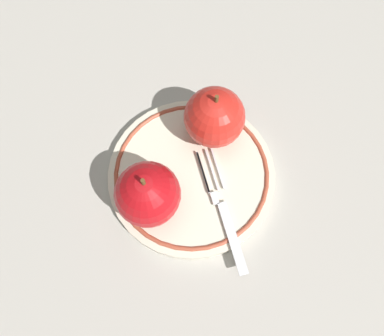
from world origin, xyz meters
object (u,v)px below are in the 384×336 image
(plate, at_px, (192,176))
(apple_red_whole, at_px, (214,117))
(apple_second_whole, at_px, (148,194))
(fork, at_px, (222,213))

(plate, height_order, apple_red_whole, apple_red_whole)
(plate, xyz_separation_m, apple_red_whole, (0.05, 0.05, 0.05))
(apple_red_whole, bearing_deg, apple_second_whole, -150.70)
(apple_red_whole, relative_size, apple_second_whole, 1.00)
(plate, bearing_deg, fork, -77.00)
(plate, relative_size, fork, 1.31)
(apple_red_whole, relative_size, fork, 0.53)
(plate, xyz_separation_m, fork, (0.02, -0.07, 0.01))
(apple_second_whole, bearing_deg, plate, 15.65)
(apple_red_whole, height_order, apple_second_whole, same)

